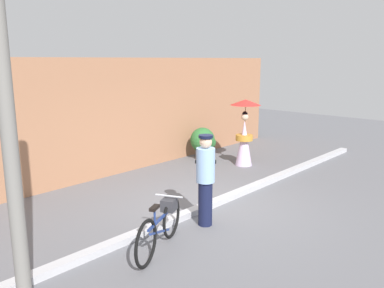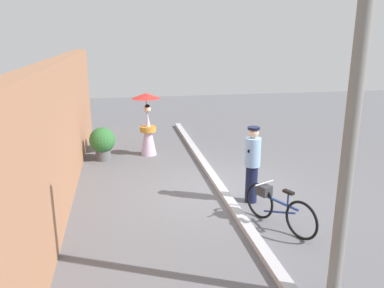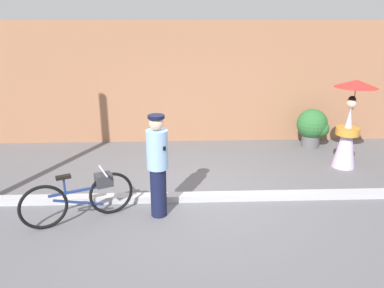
# 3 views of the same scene
# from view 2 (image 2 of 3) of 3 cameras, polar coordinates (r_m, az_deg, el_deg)

# --- Properties ---
(ground_plane) EXTENTS (30.00, 30.00, 0.00)m
(ground_plane) POSITION_cam_2_polar(r_m,az_deg,el_deg) (9.19, 4.41, -7.11)
(ground_plane) COLOR slate
(building_wall) EXTENTS (14.00, 0.40, 3.05)m
(building_wall) POSITION_cam_2_polar(r_m,az_deg,el_deg) (8.52, -19.29, 1.03)
(building_wall) COLOR #9E6B4C
(building_wall) RESTS_ON ground_plane
(sidewalk_curb) EXTENTS (14.00, 0.20, 0.12)m
(sidewalk_curb) POSITION_cam_2_polar(r_m,az_deg,el_deg) (9.16, 4.42, -6.77)
(sidewalk_curb) COLOR #B2B2B7
(sidewalk_curb) RESTS_ON ground_plane
(bicycle_near_officer) EXTENTS (1.63, 0.79, 0.82)m
(bicycle_near_officer) POSITION_cam_2_polar(r_m,az_deg,el_deg) (7.65, 12.33, -8.89)
(bicycle_near_officer) COLOR black
(bicycle_near_officer) RESTS_ON ground_plane
(person_officer) EXTENTS (0.34, 0.34, 1.69)m
(person_officer) POSITION_cam_2_polar(r_m,az_deg,el_deg) (8.47, 8.84, -2.72)
(person_officer) COLOR #141938
(person_officer) RESTS_ON ground_plane
(person_with_parasol) EXTENTS (0.87, 0.87, 1.90)m
(person_with_parasol) POSITION_cam_2_polar(r_m,az_deg,el_deg) (11.82, -6.54, 3.04)
(person_with_parasol) COLOR silver
(person_with_parasol) RESTS_ON ground_plane
(potted_plant_by_door) EXTENTS (0.77, 0.75, 0.97)m
(potted_plant_by_door) POSITION_cam_2_polar(r_m,az_deg,el_deg) (11.67, -12.94, 0.31)
(potted_plant_by_door) COLOR #59595B
(potted_plant_by_door) RESTS_ON ground_plane
(utility_pole) EXTENTS (0.18, 0.18, 4.80)m
(utility_pole) POSITION_cam_2_polar(r_m,az_deg,el_deg) (5.13, 22.30, 1.50)
(utility_pole) COLOR slate
(utility_pole) RESTS_ON ground_plane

